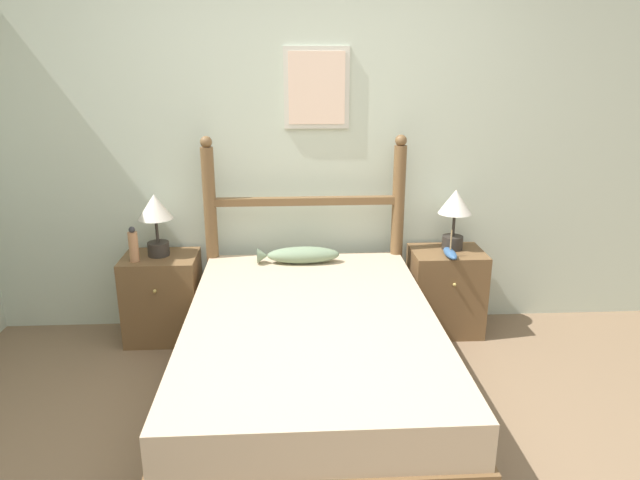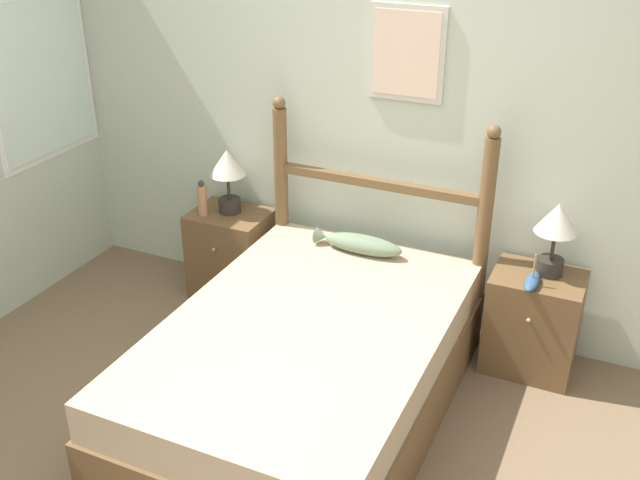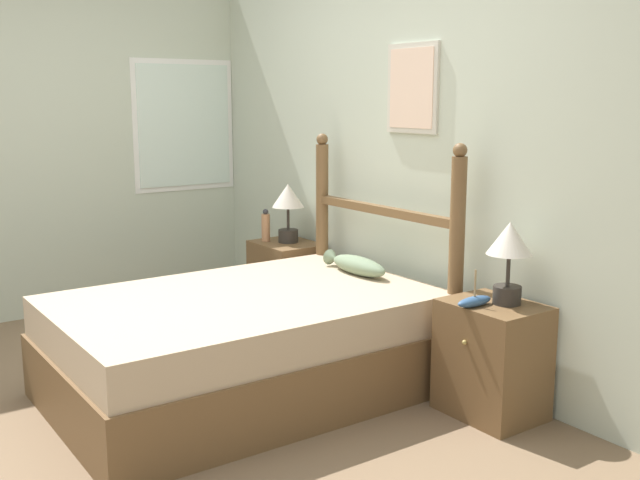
# 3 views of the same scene
# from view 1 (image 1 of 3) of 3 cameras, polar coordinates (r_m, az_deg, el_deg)

# --- Properties ---
(wall_back) EXTENTS (6.40, 0.08, 2.55)m
(wall_back) POSITION_cam_1_polar(r_m,az_deg,el_deg) (3.87, -2.05, 9.63)
(wall_back) COLOR beige
(wall_back) RESTS_ON ground_plane
(bed) EXTENTS (1.33, 1.99, 0.55)m
(bed) POSITION_cam_1_polar(r_m,az_deg,el_deg) (3.11, -0.86, -12.14)
(bed) COLOR brown
(bed) RESTS_ON ground_plane
(headboard) EXTENTS (1.33, 0.08, 1.35)m
(headboard) POSITION_cam_1_polar(r_m,az_deg,el_deg) (3.81, -1.50, 0.85)
(headboard) COLOR brown
(headboard) RESTS_ON ground_plane
(nightstand_left) EXTENTS (0.48, 0.40, 0.58)m
(nightstand_left) POSITION_cam_1_polar(r_m,az_deg,el_deg) (3.98, -15.42, -5.53)
(nightstand_left) COLOR brown
(nightstand_left) RESTS_ON ground_plane
(nightstand_right) EXTENTS (0.48, 0.40, 0.58)m
(nightstand_right) POSITION_cam_1_polar(r_m,az_deg,el_deg) (4.03, 12.40, -5.00)
(nightstand_right) COLOR brown
(nightstand_right) RESTS_ON ground_plane
(table_lamp_left) EXTENTS (0.22, 0.22, 0.41)m
(table_lamp_left) POSITION_cam_1_polar(r_m,az_deg,el_deg) (3.82, -16.13, 2.47)
(table_lamp_left) COLOR #2D2823
(table_lamp_left) RESTS_ON nightstand_left
(table_lamp_right) EXTENTS (0.22, 0.22, 0.41)m
(table_lamp_right) POSITION_cam_1_polar(r_m,az_deg,el_deg) (3.91, 13.33, 3.02)
(table_lamp_right) COLOR #2D2823
(table_lamp_right) RESTS_ON nightstand_right
(bottle) EXTENTS (0.06, 0.06, 0.23)m
(bottle) POSITION_cam_1_polar(r_m,az_deg,el_deg) (3.80, -18.15, -0.52)
(bottle) COLOR tan
(bottle) RESTS_ON nightstand_left
(model_boat) EXTENTS (0.07, 0.22, 0.18)m
(model_boat) POSITION_cam_1_polar(r_m,az_deg,el_deg) (3.81, 12.89, -1.29)
(model_boat) COLOR #335684
(model_boat) RESTS_ON nightstand_right
(fish_pillow) EXTENTS (0.53, 0.14, 0.11)m
(fish_pillow) POSITION_cam_1_polar(r_m,az_deg,el_deg) (3.69, -2.02, -1.52)
(fish_pillow) COLOR gray
(fish_pillow) RESTS_ON bed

